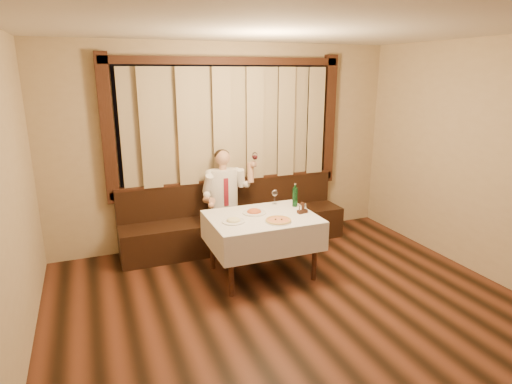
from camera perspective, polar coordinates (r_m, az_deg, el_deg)
name	(u,v)px	position (r m, az deg, el deg)	size (l,w,h in m)	color
room	(290,167)	(4.25, 4.61, 3.32)	(5.01, 6.01, 2.81)	black
banquette	(235,224)	(6.15, -2.84, -4.25)	(3.20, 0.61, 0.94)	black
dining_table	(262,224)	(5.13, 0.83, -4.32)	(1.27, 0.97, 0.76)	black
pizza	(278,220)	(4.91, 3.00, -3.81)	(0.31, 0.31, 0.03)	white
pasta_red	(254,210)	(5.18, -0.25, -2.43)	(0.28, 0.28, 0.10)	white
pasta_cream	(233,219)	(4.88, -3.02, -3.63)	(0.26, 0.26, 0.09)	white
green_bottle	(295,197)	(5.44, 5.22, -0.63)	(0.07, 0.07, 0.30)	#125522
table_wine_glass	(275,194)	(5.51, 2.50, -0.22)	(0.07, 0.07, 0.19)	white
cruet_caddy	(302,209)	(5.21, 6.21, -2.31)	(0.13, 0.09, 0.13)	black
seated_man	(225,193)	(5.86, -4.10, -0.10)	(0.76, 0.57, 1.40)	black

